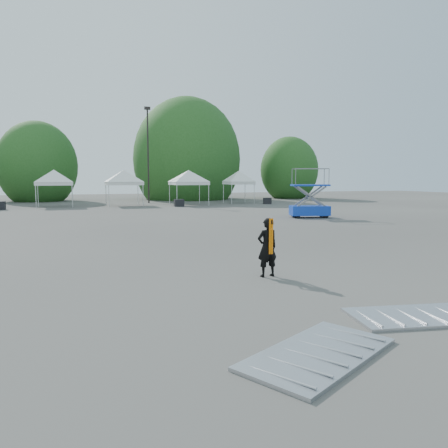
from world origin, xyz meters
name	(u,v)px	position (x,y,z in m)	size (l,w,h in m)	color
ground	(230,256)	(0.00, 0.00, 0.00)	(120.00, 120.00, 0.00)	#474442
light_pole_east	(148,149)	(3.00, 32.00, 5.52)	(0.60, 0.25, 9.80)	black
tree_mid_w	(37,166)	(-8.00, 40.00, 3.93)	(4.16, 4.16, 6.33)	#382314
tree_mid_e	(187,160)	(9.00, 39.00, 4.84)	(5.12, 5.12, 7.79)	#382314
tree_far_e	(289,170)	(22.00, 37.00, 3.63)	(3.84, 3.84, 5.84)	#382314
tent_d	(54,173)	(-6.03, 28.76, 3.06)	(4.47, 4.47, 3.88)	silver
tent_e	(124,173)	(0.04, 28.36, 3.06)	(4.58, 4.58, 3.88)	silver
tent_f	(189,173)	(5.99, 27.22, 3.06)	(4.60, 4.60, 3.88)	silver
tent_g	(239,173)	(11.69, 28.64, 3.06)	(3.75, 3.75, 3.88)	silver
man	(267,247)	(-0.12, -3.12, 0.77)	(0.59, 0.41, 1.54)	black
scissor_lift	(310,193)	(9.90, 11.56, 1.61)	(2.72, 1.87, 3.19)	#0C2AA5
barrier_left	(318,353)	(-1.63, -8.02, 0.04)	(2.82, 2.30, 0.08)	#A8ABB1
barrier_mid	(419,315)	(1.06, -7.14, 0.04)	(2.69, 1.70, 0.08)	#A8ABB1
crate_mid	(179,203)	(4.57, 25.35, 0.33)	(0.86, 0.67, 0.67)	black
crate_east	(267,201)	(13.82, 26.24, 0.31)	(0.80, 0.62, 0.62)	black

